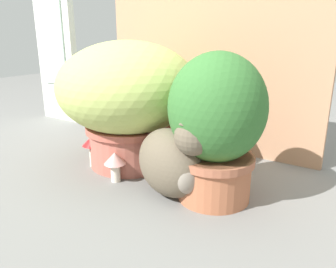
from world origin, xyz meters
The scene contains 8 objects.
ground_plane centered at (0.00, 0.00, 0.00)m, with size 6.00×6.00×0.00m, color slate.
cardboard_backdrop centered at (0.03, 0.45, 0.41)m, with size 1.00×0.03×0.82m, color tan.
window_panel_white centered at (-0.92, 0.43, 0.48)m, with size 0.29×0.05×0.94m.
grass_planter centered at (-0.12, 0.10, 0.27)m, with size 0.53×0.53×0.48m.
leafy_planter centered at (0.28, 0.02, 0.24)m, with size 0.29×0.29×0.46m.
cat centered at (0.17, -0.04, 0.12)m, with size 0.36×0.26×0.32m.
mushroom_ornament_pink centered at (-0.06, -0.06, 0.08)m, with size 0.08×0.08×0.11m.
mushroom_ornament_red centered at (-0.22, 0.00, 0.09)m, with size 0.08×0.08×0.13m.
Camera 1 is at (0.69, -0.86, 0.51)m, focal length 35.58 mm.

